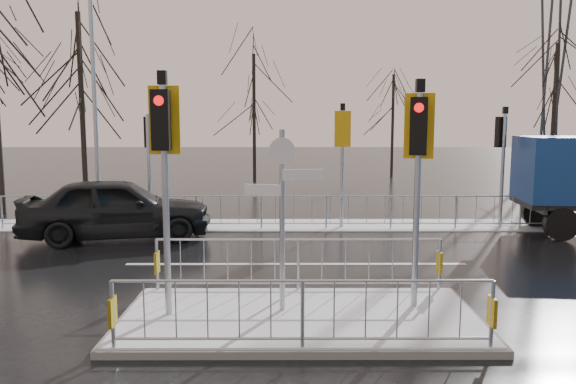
{
  "coord_description": "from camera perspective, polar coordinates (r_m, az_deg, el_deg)",
  "views": [
    {
      "loc": [
        -0.23,
        -9.06,
        3.38
      ],
      "look_at": [
        -0.19,
        3.14,
        1.8
      ],
      "focal_mm": 35.0,
      "sensor_mm": 36.0,
      "label": 1
    }
  ],
  "objects": [
    {
      "name": "ground",
      "position": [
        9.67,
        1.22,
        -13.08
      ],
      "size": [
        120.0,
        120.0,
        0.0
      ],
      "primitive_type": "plane",
      "color": "black",
      "rests_on": "ground"
    },
    {
      "name": "snow_verge",
      "position": [
        17.98,
        0.56,
        -3.39
      ],
      "size": [
        30.0,
        2.0,
        0.04
      ],
      "primitive_type": "cube",
      "color": "white",
      "rests_on": "ground"
    },
    {
      "name": "lane_markings",
      "position": [
        9.36,
        1.28,
        -13.77
      ],
      "size": [
        8.0,
        11.38,
        0.01
      ],
      "color": "silver",
      "rests_on": "ground"
    },
    {
      "name": "traffic_island",
      "position": [
        9.55,
        1.16,
        -10.86
      ],
      "size": [
        6.0,
        3.04,
        4.15
      ],
      "color": "slate",
      "rests_on": "ground"
    },
    {
      "name": "far_kerb_fixtures",
      "position": [
        17.32,
        1.56,
        -0.45
      ],
      "size": [
        18.0,
        0.65,
        3.83
      ],
      "color": "#9BA1A9",
      "rests_on": "ground"
    },
    {
      "name": "car_far_lane",
      "position": [
        16.59,
        -16.96,
        -1.57
      ],
      "size": [
        5.55,
        3.14,
        1.78
      ],
      "primitive_type": "imported",
      "rotation": [
        0.0,
        0.0,
        1.78
      ],
      "color": "black",
      "rests_on": "ground"
    },
    {
      "name": "tree_near_b",
      "position": [
        22.99,
        -20.34,
        11.34
      ],
      "size": [
        4.0,
        4.0,
        7.55
      ],
      "color": "black",
      "rests_on": "ground"
    },
    {
      "name": "tree_far_a",
      "position": [
        31.14,
        -3.48,
        10.03
      ],
      "size": [
        3.75,
        3.75,
        7.08
      ],
      "color": "black",
      "rests_on": "ground"
    },
    {
      "name": "tree_far_b",
      "position": [
        33.65,
        10.62,
        8.63
      ],
      "size": [
        3.25,
        3.25,
        6.14
      ],
      "color": "black",
      "rests_on": "ground"
    },
    {
      "name": "tree_far_c",
      "position": [
        33.3,
        25.52,
        9.72
      ],
      "size": [
        4.0,
        4.0,
        7.55
      ],
      "color": "black",
      "rests_on": "ground"
    },
    {
      "name": "street_lamp_left",
      "position": [
        19.6,
        -18.92,
        10.24
      ],
      "size": [
        1.25,
        0.18,
        8.2
      ],
      "color": "#9BA1A9",
      "rests_on": "ground"
    },
    {
      "name": "pylon_wires",
      "position": [
        43.32,
        24.21,
        16.93
      ],
      "size": [
        70.0,
        2.38,
        19.97
      ],
      "color": "#2D3033",
      "rests_on": "ground"
    }
  ]
}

